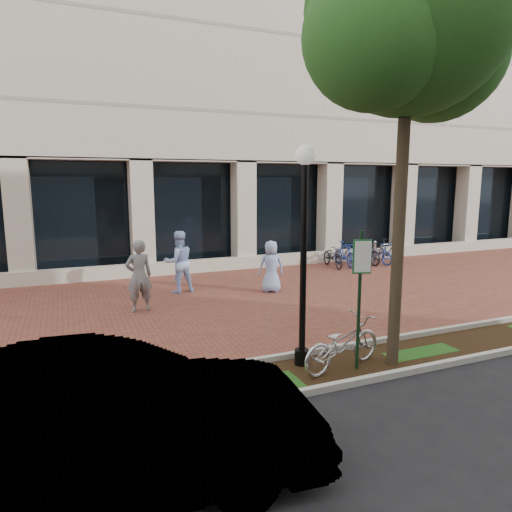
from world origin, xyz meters
name	(u,v)px	position (x,y,z in m)	size (l,w,h in m)	color
ground	(241,300)	(0.00, 0.00, 0.00)	(120.00, 120.00, 0.00)	black
brick_plaza	(241,300)	(0.00, 0.00, 0.01)	(40.00, 9.00, 0.01)	brown
planting_strip	(342,367)	(0.00, -5.25, 0.01)	(40.00, 1.50, 0.01)	black
curb_plaza_side	(321,350)	(0.00, -4.50, 0.06)	(40.00, 0.12, 0.12)	#B3B2A9
curb_street_side	(366,380)	(0.00, -6.00, 0.06)	(40.00, 0.12, 0.12)	#B3B2A9
near_office_building	(159,37)	(0.00, 10.47, 10.05)	(40.00, 12.12, 16.00)	beige
parking_sign	(360,283)	(0.20, -5.45, 1.63)	(0.34, 0.07, 2.59)	#153B1D
lamppost	(304,244)	(-0.64, -4.86, 2.31)	(0.36, 0.36, 4.08)	black
street_tree	(411,23)	(1.03, -5.46, 6.10)	(4.30, 3.58, 8.12)	#463828
locked_bicycle	(342,343)	(-0.05, -5.32, 0.49)	(0.65, 1.87, 0.98)	silver
pedestrian_left	(139,276)	(-2.90, -0.01, 0.97)	(0.71, 0.46, 1.94)	slate
pedestrian_mid	(179,262)	(-1.42, 1.68, 0.97)	(0.94, 0.73, 1.93)	#9CB7E9
pedestrian_right	(271,266)	(1.23, 0.59, 0.82)	(0.80, 0.52, 1.63)	#8DA1D2
bollard	(375,253)	(7.10, 3.10, 0.52)	(0.12, 0.12, 1.03)	silver
bike_rack_cluster	(361,254)	(6.64, 3.40, 0.48)	(3.51, 1.80, 1.01)	black
sedan_near_curb	(106,426)	(-4.36, -7.20, 0.80)	(1.70, 4.87, 1.61)	#BCBDC1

